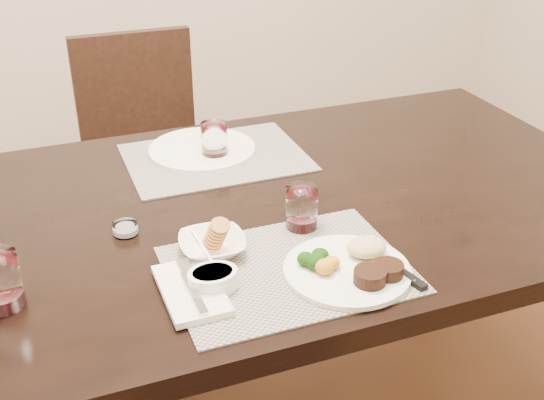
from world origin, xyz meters
name	(u,v)px	position (x,y,z in m)	size (l,w,h in m)	color
dining_table	(220,238)	(0.00, 0.00, 0.67)	(2.00, 1.00, 0.75)	black
chair_far	(145,149)	(0.00, 0.93, 0.50)	(0.42, 0.42, 0.90)	black
placemat_near	(288,269)	(0.05, -0.29, 0.75)	(0.46, 0.34, 0.00)	gray
placemat_far	(216,157)	(0.07, 0.26, 0.75)	(0.46, 0.34, 0.00)	gray
dinner_plate	(353,266)	(0.17, -0.35, 0.77)	(0.25, 0.25, 0.04)	white
napkin_fork	(191,290)	(-0.15, -0.30, 0.76)	(0.11, 0.19, 0.02)	white
steak_knife	(401,270)	(0.25, -0.38, 0.76)	(0.04, 0.22, 0.01)	silver
cracker_bowl	(212,245)	(-0.07, -0.18, 0.77)	(0.15, 0.15, 0.06)	white
sauce_ramekin	(213,279)	(-0.10, -0.30, 0.77)	(0.10, 0.14, 0.08)	white
wine_glass_near	(302,209)	(0.14, -0.15, 0.80)	(0.07, 0.07, 0.10)	silver
far_plate	(202,149)	(0.05, 0.31, 0.76)	(0.28, 0.28, 0.01)	white
wine_glass_far	(215,142)	(0.07, 0.26, 0.80)	(0.07, 0.07, 0.10)	silver
salt_cellar	(125,229)	(-0.22, -0.04, 0.76)	(0.05, 0.05, 0.02)	silver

